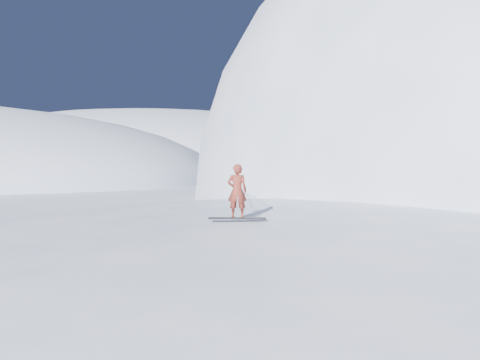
% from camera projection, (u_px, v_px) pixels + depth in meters
% --- Properties ---
extents(ground, '(400.00, 400.00, 0.00)m').
position_uv_depth(ground, '(301.00, 297.00, 12.92)').
color(ground, white).
rests_on(ground, ground).
extents(near_ridge, '(36.00, 28.00, 4.80)m').
position_uv_depth(near_ridge, '(324.00, 272.00, 15.82)').
color(near_ridge, white).
rests_on(near_ridge, ground).
extents(peak_shoulder, '(28.00, 24.00, 18.00)m').
position_uv_depth(peak_shoulder, '(420.00, 214.00, 31.97)').
color(peak_shoulder, white).
rests_on(peak_shoulder, ground).
extents(far_ridge_c, '(140.00, 90.00, 36.00)m').
position_uv_depth(far_ridge_c, '(143.00, 172.00, 125.76)').
color(far_ridge_c, white).
rests_on(far_ridge_c, ground).
extents(wind_bumps, '(16.00, 14.40, 1.00)m').
position_uv_depth(wind_bumps, '(282.00, 277.00, 15.07)').
color(wind_bumps, white).
rests_on(wind_bumps, ground).
extents(snowboard, '(1.73, 0.44, 0.03)m').
position_uv_depth(snowboard, '(237.00, 218.00, 12.73)').
color(snowboard, black).
rests_on(snowboard, near_ridge).
extents(snowboarder, '(0.61, 0.42, 1.60)m').
position_uv_depth(snowboarder, '(237.00, 191.00, 12.68)').
color(snowboarder, maroon).
rests_on(snowboarder, snowboard).
extents(board_tracks, '(1.46, 5.98, 0.04)m').
position_uv_depth(board_tracks, '(254.00, 200.00, 18.11)').
color(board_tracks, silver).
rests_on(board_tracks, ground).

